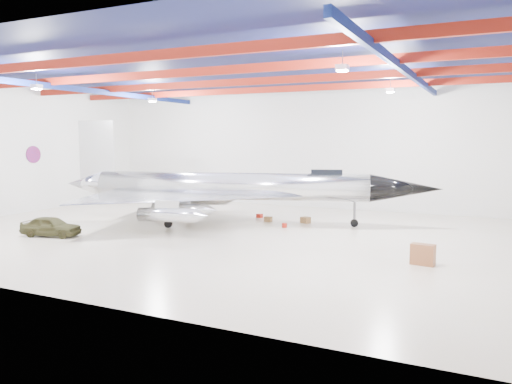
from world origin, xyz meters
The scene contains 15 objects.
floor centered at (0.00, 0.00, 0.00)m, with size 40.00×40.00×0.00m, color beige.
wall_back centered at (0.00, 15.00, 5.50)m, with size 40.00×40.00×0.00m, color silver.
wall_left centered at (-20.00, 0.00, 5.50)m, with size 30.00×30.00×0.00m, color silver.
ceiling centered at (0.00, 0.00, 11.00)m, with size 40.00×40.00×0.00m, color #0A0F38.
ceiling_structure centered at (0.00, 0.00, 10.32)m, with size 39.50×29.50×1.08m.
wall_roundel centered at (-19.94, 2.00, 5.00)m, with size 1.50×1.50×0.10m, color #B21414.
jet_aircraft centered at (-1.21, 3.63, 2.55)m, with size 27.94×20.18×7.79m.
jeep centered at (-9.52, -5.79, 0.66)m, with size 1.57×3.90×1.33m, color #3E3C1F.
desk centered at (13.55, -3.12, 0.54)m, with size 1.17×0.59×1.08m, color brown.
crate_ply centered at (-7.27, 2.93, 0.16)m, with size 0.47×0.38×0.33m, color olive.
toolbox_red centered at (-0.37, 7.06, 0.16)m, with size 0.45×0.36×0.32m, color #AA1D11.
parts_bin centered at (3.87, 6.26, 0.23)m, with size 0.66×0.53×0.46m, color olive.
crate_small centered at (-6.27, 7.06, 0.14)m, with size 0.40×0.32×0.28m, color #59595B.
tool_chest centered at (3.15, 3.77, 0.16)m, with size 0.36×0.36×0.33m, color #AA1D11.
oil_barrel centered at (1.04, 5.64, 0.19)m, with size 0.54×0.43×0.38m, color olive.
Camera 1 is at (16.57, -29.18, 6.41)m, focal length 35.00 mm.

